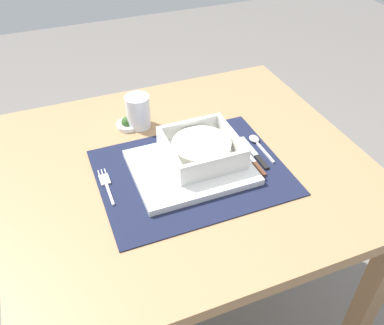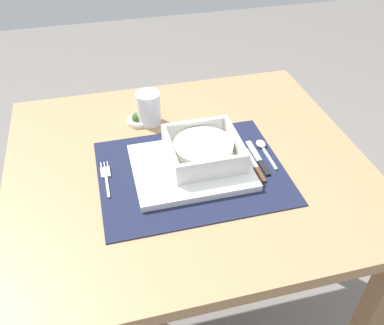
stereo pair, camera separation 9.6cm
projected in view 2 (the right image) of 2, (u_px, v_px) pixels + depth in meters
ground_plane at (189, 322)px, 1.48m from camera, size 6.00×6.00×0.00m
dining_table at (188, 194)px, 1.08m from camera, size 0.87×0.77×0.74m
placemat at (192, 172)px, 0.98m from camera, size 0.43×0.34×0.00m
serving_plate at (189, 167)px, 0.97m from camera, size 0.27×0.22×0.02m
porridge_bowl at (203, 150)px, 0.98m from camera, size 0.17×0.17×0.05m
fork at (106, 176)px, 0.96m from camera, size 0.02×0.13×0.00m
spoon at (263, 147)px, 1.04m from camera, size 0.02×0.12×0.01m
butter_knife at (259, 160)px, 1.00m from camera, size 0.01×0.14×0.01m
bread_knife at (255, 167)px, 0.98m from camera, size 0.01×0.13×0.01m
drinking_glass at (149, 110)px, 1.12m from camera, size 0.07×0.07×0.09m
condiment_saucer at (138, 120)px, 1.13m from camera, size 0.06×0.06×0.03m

